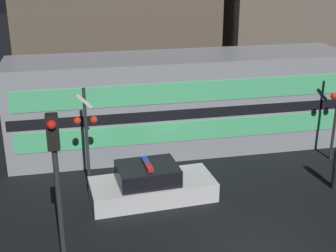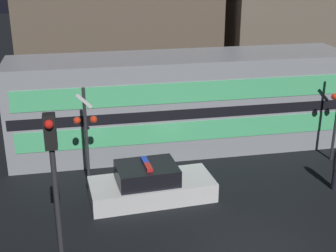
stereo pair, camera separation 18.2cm
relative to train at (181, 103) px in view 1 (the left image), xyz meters
name	(u,v)px [view 1 (the left image)]	position (x,y,z in m)	size (l,w,h in m)	color
train	(181,103)	(0.00, 0.00, 0.00)	(14.52, 3.04, 4.15)	#999EA5
police_car	(151,185)	(-2.08, -4.32, -1.56)	(4.45, 2.11, 1.41)	silver
crossing_signal_far	(86,131)	(-4.18, -3.00, 0.17)	(0.83, 0.33, 3.81)	#2D2D33
traffic_light_corner	(56,169)	(-5.10, -7.92, 1.06)	(0.30, 0.46, 4.59)	#2D2D33
building_left	(116,30)	(-1.79, 9.08, 1.79)	(11.44, 5.42, 7.73)	brown
building_center	(314,13)	(10.42, 8.23, 2.56)	(11.85, 5.70, 9.27)	#726656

